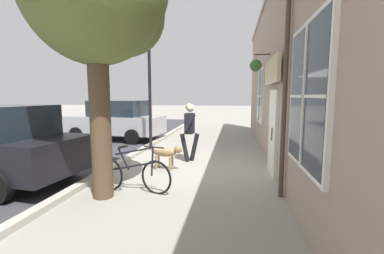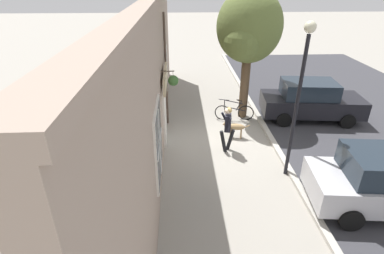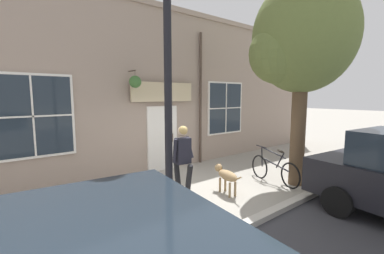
# 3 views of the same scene
# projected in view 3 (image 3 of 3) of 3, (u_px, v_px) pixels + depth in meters

# --- Properties ---
(ground_plane) EXTENTS (90.00, 90.00, 0.00)m
(ground_plane) POSITION_uv_depth(u_px,v_px,m) (200.00, 190.00, 6.65)
(ground_plane) COLOR gray
(storefront_facade) EXTENTS (0.95, 18.00, 5.27)m
(storefront_facade) POSITION_uv_depth(u_px,v_px,m) (153.00, 89.00, 8.15)
(storefront_facade) COLOR gray
(storefront_facade) RESTS_ON ground_plane
(pedestrian_walking) EXTENTS (0.59, 0.60, 1.74)m
(pedestrian_walking) POSITION_uv_depth(u_px,v_px,m) (183.00, 154.00, 6.06)
(pedestrian_walking) COLOR black
(pedestrian_walking) RESTS_ON ground_plane
(dog_on_leash) EXTENTS (1.09, 0.39, 0.70)m
(dog_on_leash) POSITION_uv_depth(u_px,v_px,m) (226.00, 175.00, 6.39)
(dog_on_leash) COLOR #997A51
(dog_on_leash) RESTS_ON ground_plane
(street_tree_by_curb) EXTENTS (2.68, 2.50, 5.45)m
(street_tree_by_curb) POSITION_uv_depth(u_px,v_px,m) (299.00, 40.00, 6.64)
(street_tree_by_curb) COLOR brown
(street_tree_by_curb) RESTS_ON ground_plane
(leaning_bicycle) EXTENTS (1.73, 0.30, 1.01)m
(leaning_bicycle) POSITION_uv_depth(u_px,v_px,m) (274.00, 169.00, 7.20)
(leaning_bicycle) COLOR black
(leaning_bicycle) RESTS_ON ground_plane
(street_lamp) EXTENTS (0.32, 0.32, 4.79)m
(street_lamp) POSITION_uv_depth(u_px,v_px,m) (168.00, 44.00, 3.52)
(street_lamp) COLOR black
(street_lamp) RESTS_ON ground_plane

